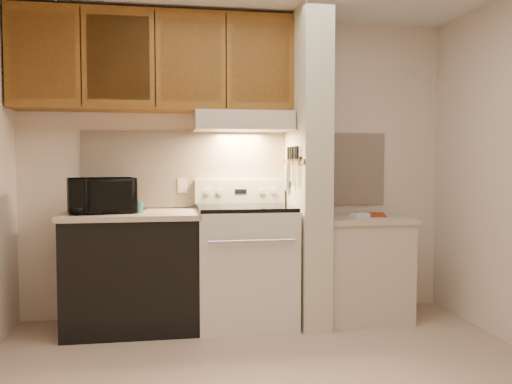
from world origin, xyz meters
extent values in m
plane|color=#BEA48F|center=(0.00, 0.00, 0.00)|extent=(3.60, 3.60, 0.00)
cube|color=beige|center=(0.00, 1.50, 1.25)|extent=(3.60, 2.50, 0.02)
cube|color=white|center=(0.00, 1.49, 1.24)|extent=(2.60, 0.02, 0.63)
cube|color=silver|center=(0.00, 1.16, 0.46)|extent=(0.76, 0.65, 0.92)
cube|color=black|center=(0.00, 0.84, 0.50)|extent=(0.50, 0.01, 0.30)
cylinder|color=silver|center=(0.00, 0.80, 0.72)|extent=(0.65, 0.02, 0.02)
cube|color=black|center=(0.00, 1.16, 0.94)|extent=(0.74, 0.64, 0.03)
cube|color=silver|center=(0.00, 1.44, 1.05)|extent=(0.76, 0.08, 0.20)
cube|color=black|center=(0.00, 1.40, 1.05)|extent=(0.10, 0.01, 0.04)
cylinder|color=silver|center=(-0.28, 1.40, 1.05)|extent=(0.05, 0.02, 0.05)
cylinder|color=silver|center=(-0.18, 1.40, 1.05)|extent=(0.05, 0.02, 0.05)
cylinder|color=silver|center=(0.18, 1.40, 1.05)|extent=(0.05, 0.02, 0.05)
cylinder|color=silver|center=(0.28, 1.40, 1.05)|extent=(0.05, 0.02, 0.05)
cube|color=black|center=(-0.88, 1.17, 0.43)|extent=(1.00, 0.63, 0.87)
cube|color=beige|center=(-0.88, 1.17, 0.89)|extent=(1.04, 0.67, 0.04)
cube|color=black|center=(-0.88, 1.36, 0.92)|extent=(0.21, 0.12, 0.01)
cylinder|color=#267070|center=(-0.83, 1.09, 0.96)|extent=(0.11, 0.11, 0.09)
cube|color=beige|center=(-0.48, 1.48, 1.10)|extent=(0.08, 0.01, 0.12)
imported|color=black|center=(-1.10, 1.15, 1.04)|extent=(0.55, 0.43, 0.27)
cube|color=beige|center=(0.51, 1.15, 1.25)|extent=(0.22, 0.70, 2.50)
cube|color=brown|center=(0.39, 1.15, 1.30)|extent=(0.01, 0.70, 0.04)
cube|color=black|center=(0.39, 1.10, 1.32)|extent=(0.02, 0.42, 0.04)
cube|color=silver|center=(0.38, 0.95, 1.22)|extent=(0.01, 0.03, 0.16)
cylinder|color=black|center=(0.38, 0.95, 1.37)|extent=(0.02, 0.02, 0.10)
cube|color=silver|center=(0.38, 1.02, 1.21)|extent=(0.01, 0.04, 0.18)
cylinder|color=black|center=(0.38, 1.01, 1.37)|extent=(0.02, 0.02, 0.10)
cube|color=silver|center=(0.38, 1.11, 1.20)|extent=(0.01, 0.04, 0.20)
cylinder|color=black|center=(0.38, 1.10, 1.37)|extent=(0.02, 0.02, 0.10)
cube|color=silver|center=(0.38, 1.17, 1.22)|extent=(0.01, 0.04, 0.16)
cylinder|color=black|center=(0.38, 1.17, 1.37)|extent=(0.02, 0.02, 0.10)
cube|color=silver|center=(0.38, 1.27, 1.21)|extent=(0.01, 0.04, 0.18)
cylinder|color=black|center=(0.38, 1.26, 1.37)|extent=(0.02, 0.02, 0.10)
cube|color=slate|center=(0.38, 1.32, 1.17)|extent=(0.03, 0.09, 0.21)
cube|color=beige|center=(0.97, 1.15, 0.40)|extent=(0.70, 0.60, 0.81)
cube|color=beige|center=(0.97, 1.15, 0.83)|extent=(0.74, 0.64, 0.04)
cube|color=#A93414|center=(1.07, 1.22, 0.86)|extent=(0.33, 0.39, 0.01)
cube|color=white|center=(0.92, 1.05, 0.87)|extent=(0.16, 0.13, 0.04)
cube|color=beige|center=(0.00, 1.28, 1.62)|extent=(0.78, 0.44, 0.15)
cube|color=beige|center=(0.00, 1.07, 1.58)|extent=(0.78, 0.04, 0.06)
cube|color=brown|center=(-0.69, 1.32, 2.08)|extent=(2.18, 0.33, 0.77)
cube|color=brown|center=(-1.51, 1.17, 2.08)|extent=(0.46, 0.01, 0.63)
cube|color=black|center=(-1.23, 1.16, 2.08)|extent=(0.01, 0.01, 0.73)
cube|color=brown|center=(-0.96, 1.17, 2.08)|extent=(0.46, 0.01, 0.63)
cube|color=black|center=(-0.69, 1.16, 2.08)|extent=(0.01, 0.01, 0.73)
cube|color=brown|center=(-0.42, 1.17, 2.08)|extent=(0.46, 0.01, 0.63)
cube|color=black|center=(-0.14, 1.16, 2.08)|extent=(0.01, 0.01, 0.73)
cube|color=brown|center=(0.13, 1.17, 2.08)|extent=(0.46, 0.01, 0.63)
camera|label=1|loc=(-0.62, -3.08, 1.30)|focal=38.00mm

